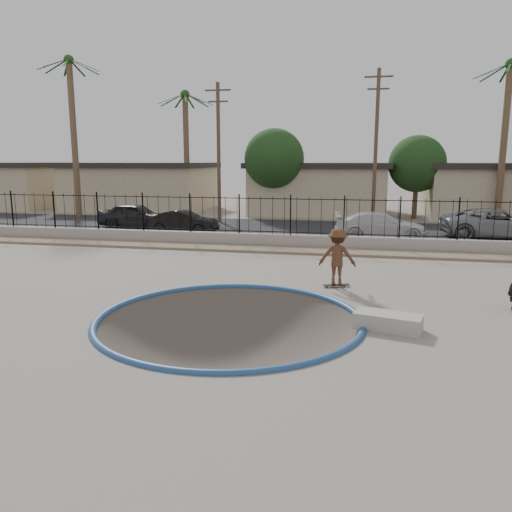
{
  "coord_description": "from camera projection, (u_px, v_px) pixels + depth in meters",
  "views": [
    {
      "loc": [
        3.24,
        -13.07,
        4.08
      ],
      "look_at": [
        0.07,
        2.0,
        1.12
      ],
      "focal_mm": 35.0,
      "sensor_mm": 36.0,
      "label": 1
    }
  ],
  "objects": [
    {
      "name": "fence",
      "position": [
        291.0,
        216.0,
        23.6
      ],
      "size": [
        40.0,
        0.04,
        1.8
      ],
      "color": "black",
      "rests_on": "retaining_wall"
    },
    {
      "name": "bowl_pit",
      "position": [
        230.0,
        319.0,
        13.02
      ],
      "size": [
        6.84,
        6.84,
        1.8
      ],
      "primitive_type": null,
      "color": "#4D443B",
      "rests_on": "ground"
    },
    {
      "name": "car_d",
      "position": [
        498.0,
        224.0,
        26.15
      ],
      "size": [
        5.83,
        2.99,
        1.58
      ],
      "primitive_type": "imported",
      "rotation": [
        0.0,
        0.0,
        1.64
      ],
      "color": "gray",
      "rests_on": "street"
    },
    {
      "name": "street_tree_mid",
      "position": [
        417.0,
        164.0,
        34.91
      ],
      "size": [
        3.96,
        3.96,
        5.83
      ],
      "color": "#473323",
      "rests_on": "ground"
    },
    {
      "name": "car_c",
      "position": [
        381.0,
        226.0,
        26.05
      ],
      "size": [
        4.91,
        2.3,
        1.38
      ],
      "primitive_type": "imported",
      "rotation": [
        0.0,
        0.0,
        1.65
      ],
      "color": "silver",
      "rests_on": "street"
    },
    {
      "name": "street",
      "position": [
        305.0,
        228.0,
        30.31
      ],
      "size": [
        90.0,
        8.0,
        0.04
      ],
      "primitive_type": "cube",
      "color": "black",
      "rests_on": "ground"
    },
    {
      "name": "palm_left",
      "position": [
        72.0,
        105.0,
        35.14
      ],
      "size": [
        2.3,
        2.3,
        11.3
      ],
      "color": "brown",
      "rests_on": "ground"
    },
    {
      "name": "skateboard",
      "position": [
        336.0,
        285.0,
        16.33
      ],
      "size": [
        0.88,
        0.52,
        0.07
      ],
      "rotation": [
        0.0,
        0.0,
        0.38
      ],
      "color": "black",
      "rests_on": "ground"
    },
    {
      "name": "skater",
      "position": [
        337.0,
        259.0,
        16.17
      ],
      "size": [
        1.2,
        0.7,
        1.84
      ],
      "primitive_type": "imported",
      "rotation": [
        0.0,
        0.0,
        3.13
      ],
      "color": "brown",
      "rests_on": "ground"
    },
    {
      "name": "concrete_ledge",
      "position": [
        388.0,
        322.0,
        12.21
      ],
      "size": [
        1.72,
        1.07,
        0.4
      ],
      "primitive_type": "cube",
      "rotation": [
        0.0,
        0.0,
        -0.25
      ],
      "color": "#A7A094",
      "rests_on": "ground"
    },
    {
      "name": "house_west_far",
      "position": [
        6.0,
        184.0,
        44.73
      ],
      "size": [
        10.6,
        8.6,
        3.9
      ],
      "color": "tan",
      "rests_on": "ground"
    },
    {
      "name": "coping_ring",
      "position": [
        230.0,
        319.0,
        13.02
      ],
      "size": [
        7.04,
        7.04,
        0.2
      ],
      "primitive_type": "torus",
      "color": "navy",
      "rests_on": "ground"
    },
    {
      "name": "car_a",
      "position": [
        136.0,
        216.0,
        30.3
      ],
      "size": [
        4.52,
        2.05,
        1.5
      ],
      "primitive_type": "imported",
      "rotation": [
        0.0,
        0.0,
        1.63
      ],
      "color": "black",
      "rests_on": "street"
    },
    {
      "name": "palm_right",
      "position": [
        507.0,
        108.0,
        31.32
      ],
      "size": [
        2.3,
        2.3,
        10.3
      ],
      "color": "brown",
      "rests_on": "ground"
    },
    {
      "name": "street_tree_left",
      "position": [
        274.0,
        159.0,
        35.9
      ],
      "size": [
        4.32,
        4.32,
        6.36
      ],
      "color": "#473323",
      "rests_on": "ground"
    },
    {
      "name": "ground",
      "position": [
        294.0,
        263.0,
        25.72
      ],
      "size": [
        120.0,
        120.0,
        2.2
      ],
      "primitive_type": "cube",
      "color": "slate",
      "rests_on": "ground"
    },
    {
      "name": "palm_mid",
      "position": [
        186.0,
        126.0,
        37.81
      ],
      "size": [
        2.3,
        2.3,
        9.3
      ],
      "color": "brown",
      "rests_on": "ground"
    },
    {
      "name": "utility_pole_left",
      "position": [
        219.0,
        151.0,
        32.57
      ],
      "size": [
        1.7,
        0.24,
        9.0
      ],
      "color": "#473323",
      "rests_on": "ground"
    },
    {
      "name": "rock_strip",
      "position": [
        287.0,
        250.0,
        22.81
      ],
      "size": [
        42.0,
        1.6,
        0.11
      ],
      "primitive_type": "cube",
      "color": "#9E8367",
      "rests_on": "ground"
    },
    {
      "name": "car_b",
      "position": [
        183.0,
        222.0,
        28.04
      ],
      "size": [
        3.89,
        1.38,
        1.28
      ],
      "primitive_type": "imported",
      "rotation": [
        0.0,
        0.0,
        1.56
      ],
      "color": "black",
      "rests_on": "street"
    },
    {
      "name": "house_west",
      "position": [
        141.0,
        186.0,
        42.11
      ],
      "size": [
        11.6,
        8.6,
        3.9
      ],
      "color": "tan",
      "rests_on": "ground"
    },
    {
      "name": "house_east",
      "position": [
        512.0,
        190.0,
        36.25
      ],
      "size": [
        12.6,
        8.6,
        3.9
      ],
      "color": "tan",
      "rests_on": "ground"
    },
    {
      "name": "utility_pole_mid",
      "position": [
        376.0,
        146.0,
        30.5
      ],
      "size": [
        1.7,
        0.24,
        9.5
      ],
      "color": "#473323",
      "rests_on": "ground"
    },
    {
      "name": "house_center",
      "position": [
        319.0,
        188.0,
        39.08
      ],
      "size": [
        10.6,
        8.6,
        3.9
      ],
      "color": "tan",
      "rests_on": "ground"
    },
    {
      "name": "retaining_wall",
      "position": [
        290.0,
        241.0,
        23.82
      ],
      "size": [
        42.0,
        0.45,
        0.6
      ],
      "primitive_type": "cube",
      "color": "gray",
      "rests_on": "ground"
    }
  ]
}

